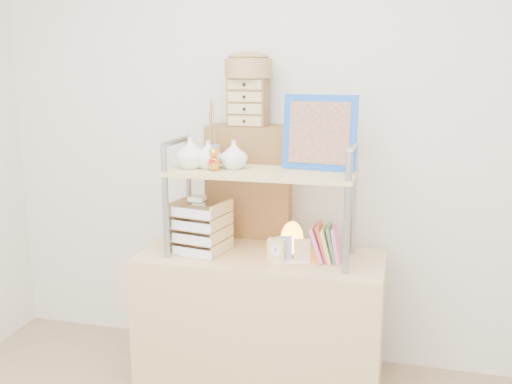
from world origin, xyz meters
TOP-DOWN VIEW (x-y plane):
  - room_shell at (0.00, 0.39)m, footprint 3.42×3.41m
  - desk at (0.00, 1.20)m, footprint 1.20×0.50m
  - cabinet at (-0.16, 1.57)m, footprint 0.47×0.29m
  - hutch at (-0.05, 1.21)m, footprint 0.90×0.34m
  - letter_tray at (-0.31, 1.16)m, footprint 0.27×0.26m
  - salt_lamp at (0.15, 1.22)m, footprint 0.12×0.11m
  - desk_clock at (0.10, 1.12)m, footprint 0.08×0.05m
  - postcard_stand at (0.17, 1.15)m, footprint 0.17×0.09m
  - drawer_chest at (-0.16, 1.55)m, footprint 0.20×0.16m
  - woven_basket at (-0.16, 1.55)m, footprint 0.25×0.25m

SIDE VIEW (x-z plane):
  - desk at x=0.00m, z-range 0.00..0.75m
  - cabinet at x=-0.16m, z-range 0.00..1.35m
  - postcard_stand at x=0.17m, z-range 0.72..0.84m
  - desk_clock at x=0.10m, z-range 0.75..0.86m
  - salt_lamp at x=0.15m, z-range 0.75..0.93m
  - letter_tray at x=-0.31m, z-range 0.72..1.01m
  - hutch at x=-0.05m, z-range 0.79..1.57m
  - drawer_chest at x=-0.16m, z-range 1.35..1.60m
  - woven_basket at x=-0.16m, z-range 1.60..1.70m
  - room_shell at x=0.00m, z-range 0.39..3.00m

